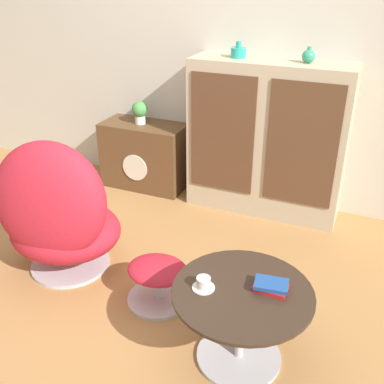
{
  "coord_description": "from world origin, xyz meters",
  "views": [
    {
      "loc": [
        1.05,
        -1.76,
        1.81
      ],
      "look_at": [
        0.08,
        0.51,
        0.55
      ],
      "focal_mm": 42.0,
      "sensor_mm": 36.0,
      "label": 1
    }
  ],
  "objects_px": {
    "coffee_table": "(241,314)",
    "potted_plant": "(140,111)",
    "sideboard": "(266,139)",
    "vase_inner_left": "(309,56)",
    "vase_leftmost": "(238,52)",
    "book_stack": "(271,286)",
    "tv_console": "(145,155)",
    "ottoman": "(158,276)",
    "teacup": "(203,284)",
    "egg_chair": "(58,217)"
  },
  "relations": [
    {
      "from": "egg_chair",
      "to": "coffee_table",
      "type": "xyz_separation_m",
      "value": [
        1.27,
        -0.25,
        -0.12
      ]
    },
    {
      "from": "vase_leftmost",
      "to": "ottoman",
      "type": "bearing_deg",
      "value": -90.05
    },
    {
      "from": "sideboard",
      "to": "tv_console",
      "type": "bearing_deg",
      "value": 179.82
    },
    {
      "from": "tv_console",
      "to": "vase_inner_left",
      "type": "xyz_separation_m",
      "value": [
        1.33,
        0.0,
        0.95
      ]
    },
    {
      "from": "tv_console",
      "to": "book_stack",
      "type": "distance_m",
      "value": 2.17
    },
    {
      "from": "coffee_table",
      "to": "vase_leftmost",
      "type": "bearing_deg",
      "value": 109.96
    },
    {
      "from": "coffee_table",
      "to": "teacup",
      "type": "distance_m",
      "value": 0.25
    },
    {
      "from": "ottoman",
      "to": "teacup",
      "type": "bearing_deg",
      "value": -35.7
    },
    {
      "from": "ottoman",
      "to": "teacup",
      "type": "xyz_separation_m",
      "value": [
        0.4,
        -0.29,
        0.29
      ]
    },
    {
      "from": "egg_chair",
      "to": "book_stack",
      "type": "height_order",
      "value": "egg_chair"
    },
    {
      "from": "sideboard",
      "to": "potted_plant",
      "type": "bearing_deg",
      "value": 179.79
    },
    {
      "from": "vase_inner_left",
      "to": "coffee_table",
      "type": "bearing_deg",
      "value": -87.29
    },
    {
      "from": "tv_console",
      "to": "book_stack",
      "type": "bearing_deg",
      "value": -45.26
    },
    {
      "from": "vase_leftmost",
      "to": "vase_inner_left",
      "type": "distance_m",
      "value": 0.5
    },
    {
      "from": "sideboard",
      "to": "vase_inner_left",
      "type": "bearing_deg",
      "value": 0.9
    },
    {
      "from": "ottoman",
      "to": "book_stack",
      "type": "relative_size",
      "value": 2.18
    },
    {
      "from": "sideboard",
      "to": "book_stack",
      "type": "relative_size",
      "value": 6.98
    },
    {
      "from": "sideboard",
      "to": "egg_chair",
      "type": "relative_size",
      "value": 1.27
    },
    {
      "from": "potted_plant",
      "to": "teacup",
      "type": "height_order",
      "value": "potted_plant"
    },
    {
      "from": "coffee_table",
      "to": "egg_chair",
      "type": "bearing_deg",
      "value": 169.0
    },
    {
      "from": "egg_chair",
      "to": "teacup",
      "type": "height_order",
      "value": "egg_chair"
    },
    {
      "from": "egg_chair",
      "to": "vase_leftmost",
      "type": "distance_m",
      "value": 1.72
    },
    {
      "from": "egg_chair",
      "to": "sideboard",
      "type": "bearing_deg",
      "value": 54.85
    },
    {
      "from": "tv_console",
      "to": "potted_plant",
      "type": "height_order",
      "value": "potted_plant"
    },
    {
      "from": "vase_leftmost",
      "to": "egg_chair",
      "type": "bearing_deg",
      "value": -117.04
    },
    {
      "from": "vase_leftmost",
      "to": "vase_inner_left",
      "type": "bearing_deg",
      "value": 0.0
    },
    {
      "from": "coffee_table",
      "to": "book_stack",
      "type": "bearing_deg",
      "value": 27.92
    },
    {
      "from": "coffee_table",
      "to": "book_stack",
      "type": "xyz_separation_m",
      "value": [
        0.12,
        0.06,
        0.16
      ]
    },
    {
      "from": "tv_console",
      "to": "egg_chair",
      "type": "xyz_separation_m",
      "value": [
        0.13,
        -1.35,
        0.12
      ]
    },
    {
      "from": "sideboard",
      "to": "coffee_table",
      "type": "distance_m",
      "value": 1.65
    },
    {
      "from": "sideboard",
      "to": "teacup",
      "type": "height_order",
      "value": "sideboard"
    },
    {
      "from": "ottoman",
      "to": "vase_leftmost",
      "type": "bearing_deg",
      "value": 89.95
    },
    {
      "from": "vase_inner_left",
      "to": "sideboard",
      "type": "bearing_deg",
      "value": -179.1
    },
    {
      "from": "tv_console",
      "to": "book_stack",
      "type": "height_order",
      "value": "tv_console"
    },
    {
      "from": "tv_console",
      "to": "vase_leftmost",
      "type": "bearing_deg",
      "value": 0.03
    },
    {
      "from": "tv_console",
      "to": "vase_leftmost",
      "type": "distance_m",
      "value": 1.25
    },
    {
      "from": "sideboard",
      "to": "book_stack",
      "type": "xyz_separation_m",
      "value": [
        0.44,
        -1.53,
        -0.14
      ]
    },
    {
      "from": "teacup",
      "to": "book_stack",
      "type": "height_order",
      "value": "teacup"
    },
    {
      "from": "tv_console",
      "to": "ottoman",
      "type": "height_order",
      "value": "tv_console"
    },
    {
      "from": "vase_leftmost",
      "to": "vase_inner_left",
      "type": "relative_size",
      "value": 1.04
    },
    {
      "from": "coffee_table",
      "to": "teacup",
      "type": "bearing_deg",
      "value": -163.08
    },
    {
      "from": "ottoman",
      "to": "sideboard",
      "type": "bearing_deg",
      "value": 79.15
    },
    {
      "from": "potted_plant",
      "to": "teacup",
      "type": "relative_size",
      "value": 1.76
    },
    {
      "from": "vase_inner_left",
      "to": "potted_plant",
      "type": "bearing_deg",
      "value": 179.99
    },
    {
      "from": "potted_plant",
      "to": "book_stack",
      "type": "xyz_separation_m",
      "value": [
        1.55,
        -1.54,
        -0.23
      ]
    },
    {
      "from": "coffee_table",
      "to": "potted_plant",
      "type": "distance_m",
      "value": 2.18
    },
    {
      "from": "tv_console",
      "to": "ottoman",
      "type": "distance_m",
      "value": 1.59
    },
    {
      "from": "sideboard",
      "to": "vase_leftmost",
      "type": "height_order",
      "value": "vase_leftmost"
    },
    {
      "from": "sideboard",
      "to": "egg_chair",
      "type": "height_order",
      "value": "sideboard"
    },
    {
      "from": "potted_plant",
      "to": "book_stack",
      "type": "distance_m",
      "value": 2.19
    }
  ]
}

